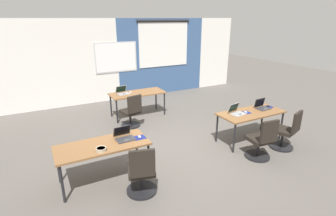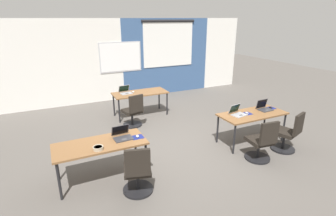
{
  "view_description": "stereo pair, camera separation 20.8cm",
  "coord_description": "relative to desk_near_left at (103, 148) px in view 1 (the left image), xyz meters",
  "views": [
    {
      "loc": [
        -2.61,
        -4.69,
        2.81
      ],
      "look_at": [
        -0.11,
        0.05,
        0.92
      ],
      "focal_mm": 27.52,
      "sensor_mm": 36.0,
      "label": 1
    },
    {
      "loc": [
        -2.42,
        -4.78,
        2.81
      ],
      "look_at": [
        -0.11,
        0.05,
        0.92
      ],
      "focal_mm": 27.52,
      "sensor_mm": 36.0,
      "label": 2
    }
  ],
  "objects": [
    {
      "name": "ground_plane",
      "position": [
        1.75,
        0.6,
        -0.66
      ],
      "size": [
        24.0,
        24.0,
        0.0
      ],
      "color": "#56514C"
    },
    {
      "name": "mouse_near_right_inner",
      "position": [
        3.35,
        0.03,
        0.08
      ],
      "size": [
        0.06,
        0.1,
        0.03
      ],
      "color": "#B2B2B7",
      "rests_on": "mousepad_near_right_inner"
    },
    {
      "name": "desk_near_right",
      "position": [
        3.5,
        0.0,
        0.0
      ],
      "size": [
        1.6,
        0.7,
        0.72
      ],
      "color": "brown",
      "rests_on": "ground"
    },
    {
      "name": "mouse_near_right_end",
      "position": [
        4.15,
        0.08,
        0.08
      ],
      "size": [
        0.06,
        0.1,
        0.03
      ],
      "color": "black",
      "rests_on": "mousepad_near_right_end"
    },
    {
      "name": "desk_near_left",
      "position": [
        0.0,
        0.0,
        0.0
      ],
      "size": [
        1.6,
        0.7,
        0.72
      ],
      "color": "brown",
      "rests_on": "ground"
    },
    {
      "name": "chair_near_right_inner",
      "position": [
        3.08,
        -0.76,
        -0.28
      ],
      "size": [
        0.52,
        0.56,
        0.92
      ],
      "rotation": [
        0.0,
        0.0,
        3.03
      ],
      "color": "black",
      "rests_on": "ground"
    },
    {
      "name": "mousepad_near_right_end",
      "position": [
        4.15,
        0.08,
        0.06
      ],
      "size": [
        0.22,
        0.19,
        0.0
      ],
      "color": "navy",
      "rests_on": "desk_near_right"
    },
    {
      "name": "mouse_far_left",
      "position": [
        1.57,
        2.89,
        0.08
      ],
      "size": [
        0.06,
        0.1,
        0.03
      ],
      "color": "silver",
      "rests_on": "desk_far_center"
    },
    {
      "name": "mouse_near_left_inner",
      "position": [
        0.68,
        -0.05,
        0.08
      ],
      "size": [
        0.08,
        0.11,
        0.03
      ],
      "color": "#B2B2B7",
      "rests_on": "mousepad_near_left_inner"
    },
    {
      "name": "laptop_near_right_inner",
      "position": [
        3.12,
        0.08,
        0.11
      ],
      "size": [
        0.38,
        0.36,
        0.23
      ],
      "rotation": [
        0.0,
        0.0,
        0.18
      ],
      "color": "#9E9EA3",
      "rests_on": "desk_near_right"
    },
    {
      "name": "chair_near_left_inner",
      "position": [
        0.45,
        -0.68,
        -0.28
      ],
      "size": [
        0.54,
        0.59,
        0.92
      ],
      "rotation": [
        0.0,
        0.0,
        2.87
      ],
      "color": "black",
      "rests_on": "ground"
    },
    {
      "name": "chair_far_left",
      "position": [
        1.28,
        2.08,
        -0.28
      ],
      "size": [
        0.52,
        0.58,
        0.92
      ],
      "rotation": [
        0.0,
        0.0,
        3.35
      ],
      "color": "black",
      "rests_on": "ground"
    },
    {
      "name": "mousepad_near_left_inner",
      "position": [
        0.68,
        -0.05,
        0.06
      ],
      "size": [
        0.22,
        0.19,
        0.0
      ],
      "color": "navy",
      "rests_on": "desk_near_left"
    },
    {
      "name": "laptop_far_left",
      "position": [
        1.33,
        2.89,
        0.11
      ],
      "size": [
        0.37,
        0.35,
        0.22
      ],
      "rotation": [
        0.0,
        0.0,
        0.12
      ],
      "color": "#9E9EA3",
      "rests_on": "desk_far_center"
    },
    {
      "name": "desk_far_center",
      "position": [
        1.75,
        2.8,
        0.0
      ],
      "size": [
        1.6,
        0.7,
        0.72
      ],
      "color": "brown",
      "rests_on": "ground"
    },
    {
      "name": "chair_near_right_end",
      "position": [
        3.91,
        -0.7,
        -0.28
      ],
      "size": [
        0.56,
        0.61,
        0.92
      ],
      "rotation": [
        0.0,
        0.0,
        3.46
      ],
      "color": "black",
      "rests_on": "ground"
    },
    {
      "name": "snack_bowl",
      "position": [
        -0.07,
        -0.22,
        0.1
      ],
      "size": [
        0.18,
        0.18,
        0.06
      ],
      "color": "tan",
      "rests_on": "desk_near_left"
    },
    {
      "name": "back_wall_assembly",
      "position": [
        1.81,
        4.79,
        0.75
      ],
      "size": [
        10.0,
        0.27,
        2.8
      ],
      "color": "silver",
      "rests_on": "ground"
    },
    {
      "name": "laptop_near_left_inner",
      "position": [
        0.42,
        0.04,
        0.11
      ],
      "size": [
        0.35,
        0.33,
        0.22
      ],
      "rotation": [
        0.0,
        0.0,
        0.05
      ],
      "color": "#333338",
      "rests_on": "desk_near_left"
    },
    {
      "name": "laptop_near_right_end",
      "position": [
        3.92,
        0.08,
        0.11
      ],
      "size": [
        0.34,
        0.29,
        0.23
      ],
      "rotation": [
        0.0,
        0.0,
        0.05
      ],
      "color": "#333338",
      "rests_on": "desk_near_right"
    },
    {
      "name": "mousepad_near_right_inner",
      "position": [
        3.35,
        0.03,
        0.06
      ],
      "size": [
        0.22,
        0.19,
        0.0
      ],
      "color": "navy",
      "rests_on": "desk_near_right"
    }
  ]
}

